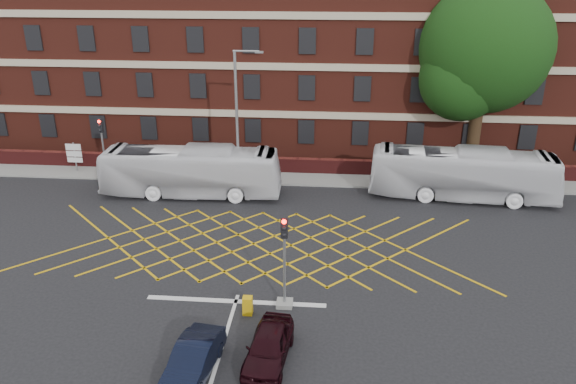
# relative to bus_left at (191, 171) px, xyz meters

# --- Properties ---
(ground) EXTENTS (120.00, 120.00, 0.00)m
(ground) POSITION_rel_bus_left_xyz_m (4.92, -8.48, -1.59)
(ground) COLOR black
(ground) RESTS_ON ground
(victorian_building) EXTENTS (51.00, 12.17, 20.40)m
(victorian_building) POSITION_rel_bus_left_xyz_m (5.17, 13.52, 6.25)
(victorian_building) COLOR #581F16
(victorian_building) RESTS_ON ground
(boundary_wall) EXTENTS (56.00, 0.50, 1.10)m
(boundary_wall) POSITION_rel_bus_left_xyz_m (4.92, 4.52, -1.04)
(boundary_wall) COLOR #4C1414
(boundary_wall) RESTS_ON ground
(far_pavement) EXTENTS (60.00, 3.00, 0.12)m
(far_pavement) POSITION_rel_bus_left_xyz_m (4.92, 3.52, -1.53)
(far_pavement) COLOR slate
(far_pavement) RESTS_ON ground
(box_junction_hatching) EXTENTS (8.22, 8.22, 0.02)m
(box_junction_hatching) POSITION_rel_bus_left_xyz_m (4.92, -6.48, -1.58)
(box_junction_hatching) COLOR #CC990C
(box_junction_hatching) RESTS_ON ground
(stop_line) EXTENTS (8.00, 0.30, 0.02)m
(stop_line) POSITION_rel_bus_left_xyz_m (4.92, -11.98, -1.58)
(stop_line) COLOR silver
(stop_line) RESTS_ON ground
(bus_left) EXTENTS (11.44, 2.87, 3.17)m
(bus_left) POSITION_rel_bus_left_xyz_m (0.00, 0.00, 0.00)
(bus_left) COLOR silver
(bus_left) RESTS_ON ground
(bus_right) EXTENTS (11.74, 3.72, 3.22)m
(bus_right) POSITION_rel_bus_left_xyz_m (17.13, 0.95, 0.02)
(bus_right) COLOR silver
(bus_right) RESTS_ON ground
(car_navy) EXTENTS (1.78, 3.92, 1.25)m
(car_navy) POSITION_rel_bus_left_xyz_m (4.21, -16.78, -0.96)
(car_navy) COLOR black
(car_navy) RESTS_ON ground
(car_maroon) EXTENTS (1.88, 3.87, 1.27)m
(car_maroon) POSITION_rel_bus_left_xyz_m (6.84, -15.76, -0.95)
(car_maroon) COLOR black
(car_maroon) RESTS_ON ground
(deciduous_tree) EXTENTS (8.98, 8.98, 13.01)m
(deciduous_tree) POSITION_rel_bus_left_xyz_m (19.05, 7.31, 6.31)
(deciduous_tree) COLOR black
(deciduous_tree) RESTS_ON ground
(traffic_light_near) EXTENTS (0.70, 0.70, 4.27)m
(traffic_light_near) POSITION_rel_bus_left_xyz_m (7.10, -12.09, 0.18)
(traffic_light_near) COLOR slate
(traffic_light_near) RESTS_ON ground
(traffic_light_far) EXTENTS (0.70, 0.70, 4.27)m
(traffic_light_far) POSITION_rel_bus_left_xyz_m (-6.58, 2.27, 0.18)
(traffic_light_far) COLOR slate
(traffic_light_far) RESTS_ON ground
(street_lamp) EXTENTS (2.25, 1.00, 9.02)m
(street_lamp) POSITION_rel_bus_left_xyz_m (2.92, 1.24, 1.52)
(street_lamp) COLOR slate
(street_lamp) RESTS_ON ground
(direction_signs) EXTENTS (1.10, 0.16, 2.20)m
(direction_signs) POSITION_rel_bus_left_xyz_m (-9.22, 3.31, -0.21)
(direction_signs) COLOR gray
(direction_signs) RESTS_ON ground
(utility_cabinet) EXTENTS (0.40, 0.37, 0.83)m
(utility_cabinet) POSITION_rel_bus_left_xyz_m (5.59, -12.86, -1.17)
(utility_cabinet) COLOR #C99B0B
(utility_cabinet) RESTS_ON ground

